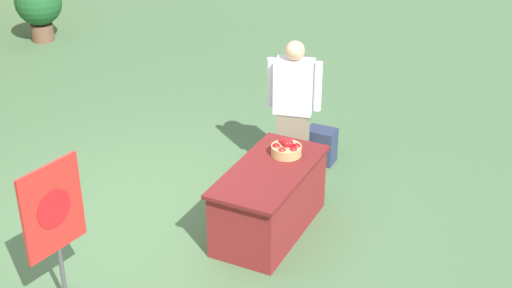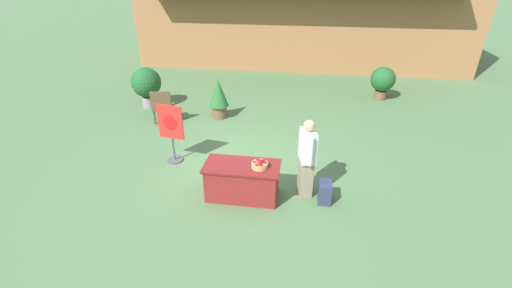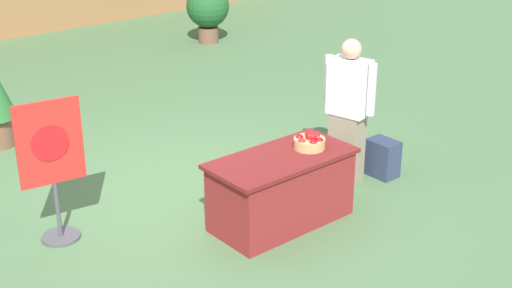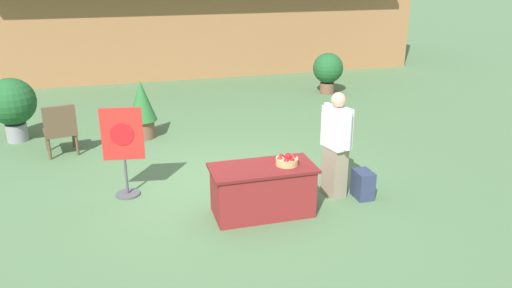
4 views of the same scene
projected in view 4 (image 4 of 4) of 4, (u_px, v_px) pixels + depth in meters
The scene contains 10 objects.
ground_plane at pixel (220, 184), 7.91m from camera, with size 120.00×120.00×0.00m, color #4C7047.
display_table at pixel (263, 190), 6.88m from camera, with size 1.43×0.70×0.70m.
apple_basket at pixel (287, 160), 6.80m from camera, with size 0.31×0.31×0.16m.
person_visitor at pixel (336, 145), 7.27m from camera, with size 0.35×0.60×1.59m.
backpack at pixel (363, 184), 7.39m from camera, with size 0.24×0.34×0.42m.
poster_board at pixel (124, 148), 7.27m from camera, with size 0.60×0.36×1.37m.
patio_chair at pixel (60, 128), 8.92m from camera, with size 0.65×0.65×0.96m.
potted_plant_near_left at pixel (142, 107), 9.76m from camera, with size 0.56×0.56×1.16m.
potted_plant_far_left at pixel (12, 104), 9.55m from camera, with size 0.91×0.91×1.25m.
potted_plant_near_right at pixel (328, 70), 13.10m from camera, with size 0.79×0.79×1.08m.
Camera 4 is at (-1.40, -7.09, 3.33)m, focal length 35.00 mm.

